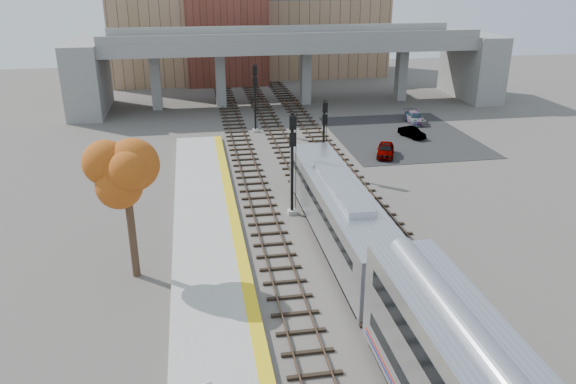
{
  "coord_description": "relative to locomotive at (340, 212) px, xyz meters",
  "views": [
    {
      "loc": [
        -7.73,
        -26.51,
        16.56
      ],
      "look_at": [
        -1.72,
        8.13,
        2.5
      ],
      "focal_mm": 35.0,
      "sensor_mm": 36.0,
      "label": 1
    }
  ],
  "objects": [
    {
      "name": "parking_lot",
      "position": [
        13.0,
        23.24,
        -2.26
      ],
      "size": [
        14.0,
        18.0,
        0.04
      ],
      "primitive_type": "cube",
      "color": "black",
      "rests_on": "ground"
    },
    {
      "name": "platform",
      "position": [
        -8.25,
        -4.76,
        -2.1
      ],
      "size": [
        4.5,
        60.0,
        0.35
      ],
      "primitive_type": "cube",
      "color": "#9E9E99",
      "rests_on": "ground"
    },
    {
      "name": "tracks",
      "position": [
        -0.07,
        7.74,
        -2.2
      ],
      "size": [
        10.7,
        95.0,
        0.25
      ],
      "color": "black",
      "rests_on": "ground"
    },
    {
      "name": "signal_mast_far",
      "position": [
        -2.1,
        27.42,
        1.36
      ],
      "size": [
        0.6,
        0.64,
        7.26
      ],
      "color": "#9E9E99",
      "rests_on": "ground"
    },
    {
      "name": "yellow_strip",
      "position": [
        -6.35,
        -4.76,
        -1.92
      ],
      "size": [
        0.7,
        60.0,
        0.01
      ],
      "primitive_type": "cube",
      "color": "yellow",
      "rests_on": "platform"
    },
    {
      "name": "signal_mast_mid",
      "position": [
        2.0,
        12.95,
        0.84
      ],
      "size": [
        0.6,
        0.64,
        6.5
      ],
      "color": "#9E9E99",
      "rests_on": "ground"
    },
    {
      "name": "buildings_far",
      "position": [
        0.26,
        61.81,
        5.6
      ],
      "size": [
        43.0,
        21.0,
        20.6
      ],
      "color": "#9D765B",
      "rests_on": "ground"
    },
    {
      "name": "tree",
      "position": [
        -12.52,
        -1.79,
        3.83
      ],
      "size": [
        3.6,
        3.6,
        8.23
      ],
      "color": "#382619",
      "rests_on": "ground"
    },
    {
      "name": "overpass",
      "position": [
        3.92,
        40.24,
        3.53
      ],
      "size": [
        54.0,
        12.0,
        9.5
      ],
      "color": "slate",
      "rests_on": "ground"
    },
    {
      "name": "car_a",
      "position": [
        8.94,
        16.84,
        -1.59
      ],
      "size": [
        2.81,
        4.08,
        1.29
      ],
      "primitive_type": "imported",
      "rotation": [
        0.0,
        0.0,
        -0.38
      ],
      "color": "#99999E",
      "rests_on": "parking_lot"
    },
    {
      "name": "ground",
      "position": [
        -1.0,
        -4.76,
        -2.28
      ],
      "size": [
        160.0,
        160.0,
        0.0
      ],
      "primitive_type": "plane",
      "color": "#47423D",
      "rests_on": "ground"
    },
    {
      "name": "signal_mast_near",
      "position": [
        -2.1,
        5.2,
        1.52
      ],
      "size": [
        0.6,
        0.64,
        7.49
      ],
      "color": "#9E9E99",
      "rests_on": "ground"
    },
    {
      "name": "locomotive",
      "position": [
        0.0,
        0.0,
        0.0
      ],
      "size": [
        3.02,
        19.05,
        4.1
      ],
      "color": "#A8AAB2",
      "rests_on": "ground"
    },
    {
      "name": "car_c",
      "position": [
        16.29,
        28.05,
        -1.63
      ],
      "size": [
        2.09,
        4.34,
        1.22
      ],
      "primitive_type": "imported",
      "rotation": [
        0.0,
        0.0,
        -0.09
      ],
      "color": "#99999E",
      "rests_on": "parking_lot"
    },
    {
      "name": "car_b",
      "position": [
        13.75,
        22.41,
        -1.7
      ],
      "size": [
        2.2,
        3.47,
        1.08
      ],
      "primitive_type": "imported",
      "rotation": [
        0.0,
        0.0,
        0.35
      ],
      "color": "#99999E",
      "rests_on": "parking_lot"
    }
  ]
}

